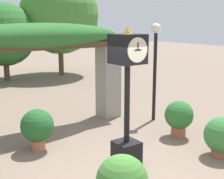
{
  "coord_description": "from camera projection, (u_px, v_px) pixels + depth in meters",
  "views": [
    {
      "loc": [
        -3.34,
        -4.36,
        2.95
      ],
      "look_at": [
        0.32,
        0.73,
        1.58
      ],
      "focal_mm": 50.0,
      "sensor_mm": 36.0,
      "label": 1
    }
  ],
  "objects": [
    {
      "name": "ground_plane",
      "position": [
        120.0,
        178.0,
        6.0
      ],
      "size": [
        60.0,
        60.0,
        0.0
      ],
      "primitive_type": "plane",
      "color": "#7F6B5B"
    },
    {
      "name": "pedestal_clock",
      "position": [
        127.0,
        95.0,
        6.03
      ],
      "size": [
        0.55,
        0.6,
        2.86
      ],
      "color": "black",
      "rests_on": "ground"
    },
    {
      "name": "pergola",
      "position": [
        42.0,
        51.0,
        8.26
      ],
      "size": [
        5.46,
        1.18,
        2.91
      ],
      "color": "gray",
      "rests_on": "ground"
    },
    {
      "name": "potted_plant_near_left",
      "position": [
        222.0,
        136.0,
        6.86
      ],
      "size": [
        0.8,
        0.8,
        0.9
      ],
      "color": "#9E563D",
      "rests_on": "ground"
    },
    {
      "name": "potted_plant_near_right",
      "position": [
        37.0,
        127.0,
        7.17
      ],
      "size": [
        0.77,
        0.77,
        0.99
      ],
      "color": "#B26B4C",
      "rests_on": "ground"
    },
    {
      "name": "potted_plant_far_right",
      "position": [
        179.0,
        117.0,
        8.03
      ],
      "size": [
        0.74,
        0.74,
        0.96
      ],
      "color": "#9E563D",
      "rests_on": "ground"
    },
    {
      "name": "lamp_post",
      "position": [
        155.0,
        55.0,
        9.11
      ],
      "size": [
        0.29,
        0.29,
        2.9
      ],
      "color": "black",
      "rests_on": "ground"
    }
  ]
}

